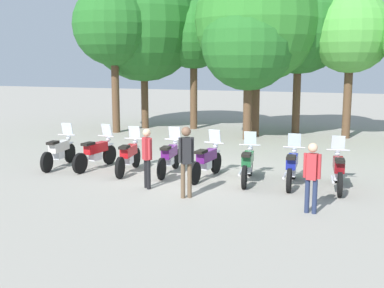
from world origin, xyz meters
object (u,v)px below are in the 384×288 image
Objects in this scene: tree_5 at (299,22)px; motorcycle_1 at (96,153)px; motorcycle_4 at (206,161)px; person_1 at (312,173)px; tree_0 at (114,25)px; tree_2 at (194,35)px; tree_3 at (249,43)px; motorcycle_5 at (248,164)px; motorcycle_7 at (338,170)px; person_2 at (147,154)px; tree_1 at (144,25)px; tree_4 at (257,20)px; person_0 at (186,156)px; motorcycle_0 at (59,151)px; motorcycle_2 at (129,156)px; tree_6 at (351,33)px; motorcycle_6 at (292,167)px; motorcycle_3 at (169,157)px.

motorcycle_1 is at bearing -117.83° from tree_5.
person_1 is (3.24, -2.46, 0.42)m from motorcycle_4.
tree_0 is at bearing 53.48° from person_1.
tree_2 is 4.12m from tree_3.
motorcycle_5 and motorcycle_7 have the same top height.
tree_2 is (-2.54, 11.51, 3.69)m from person_2.
tree_1 is 1.29× the size of tree_3.
tree_2 reaches higher than motorcycle_1.
person_2 is (-4.89, -1.61, 0.44)m from motorcycle_7.
tree_4 is at bearing 8.16° from tree_0.
person_1 is at bearing 51.83° from person_0.
tree_4 reaches higher than tree_5.
tree_2 reaches higher than motorcycle_4.
motorcycle_0 and motorcycle_2 have the same top height.
tree_0 is 1.09× the size of tree_2.
motorcycle_0 is 0.34× the size of tree_6.
motorcycle_2 and motorcycle_6 have the same top height.
motorcycle_1 is at bearing -112.69° from tree_4.
tree_5 reaches higher than person_0.
motorcycle_0 and motorcycle_5 have the same top height.
tree_6 is at bearing -0.85° from tree_1.
person_2 is at bearing 87.67° from person_1.
tree_1 reaches higher than motorcycle_3.
tree_0 reaches higher than motorcycle_4.
motorcycle_3 is at bearing 177.29° from person_0.
tree_6 reaches higher than motorcycle_1.
motorcycle_7 is at bearing -97.42° from motorcycle_2.
tree_2 is (-4.94, 9.88, 4.12)m from motorcycle_5.
tree_5 is at bearing 52.99° from tree_3.
motorcycle_7 is at bearing -60.87° from tree_3.
motorcycle_4 is at bearing 82.27° from motorcycle_5.
motorcycle_5 is at bearing -51.71° from tree_1.
tree_0 reaches higher than person_0.
person_1 is (0.75, -2.46, 0.42)m from motorcycle_6.
motorcycle_5 is at bearing 47.55° from person_1.
tree_1 is 9.81m from tree_6.
person_0 reaches higher than motorcycle_0.
motorcycle_4 is at bearing -111.80° from tree_6.
person_2 is 12.45m from tree_5.
tree_2 is at bearing 29.39° from motorcycle_6.
person_0 is 0.23× the size of tree_1.
person_2 reaches higher than motorcycle_1.
person_0 is at bearing -86.65° from tree_3.
motorcycle_7 is 1.35× the size of person_1.
tree_3 is at bearing 28.47° from person_1.
person_0 is 13.70m from tree_1.
motorcycle_3 and motorcycle_4 have the same top height.
motorcycle_2 is 2.50m from motorcycle_4.
tree_2 is 1.03× the size of tree_3.
motorcycle_5 is 1.00× the size of motorcycle_7.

